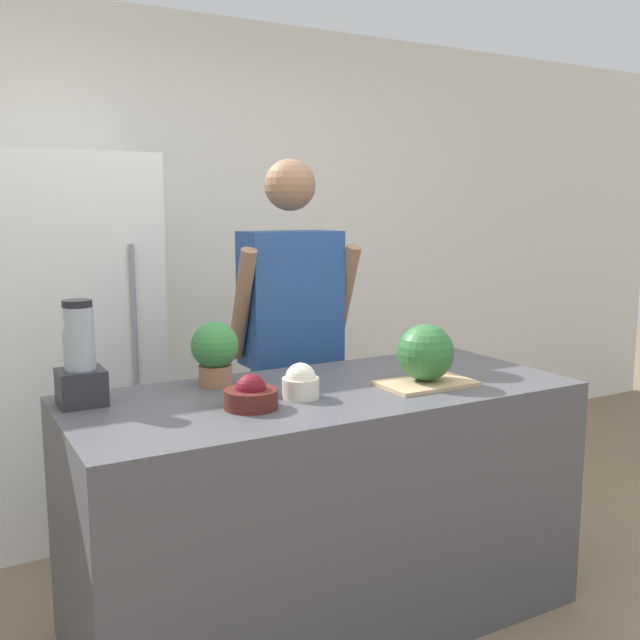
% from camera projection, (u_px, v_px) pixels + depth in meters
% --- Properties ---
extents(wall_back, '(8.00, 0.06, 2.60)m').
position_uv_depth(wall_back, '(174.00, 252.00, 4.01)').
color(wall_back, white).
rests_on(wall_back, ground_plane).
extents(counter_island, '(1.84, 0.79, 0.89)m').
position_uv_depth(counter_island, '(325.00, 506.00, 2.65)').
color(counter_island, '#4C4C51').
rests_on(counter_island, ground_plane).
extents(refrigerator, '(0.80, 0.70, 1.79)m').
position_uv_depth(refrigerator, '(67.00, 345.00, 3.42)').
color(refrigerator, white).
rests_on(refrigerator, ground_plane).
extents(person, '(0.58, 0.27, 1.76)m').
position_uv_depth(person, '(291.00, 349.00, 3.26)').
color(person, '#4C608C').
rests_on(person, ground_plane).
extents(cutting_board, '(0.35, 0.22, 0.01)m').
position_uv_depth(cutting_board, '(426.00, 383.00, 2.65)').
color(cutting_board, tan).
rests_on(cutting_board, counter_island).
extents(watermelon, '(0.21, 0.21, 0.21)m').
position_uv_depth(watermelon, '(426.00, 353.00, 2.65)').
color(watermelon, '#2D6B33').
rests_on(watermelon, cutting_board).
extents(bowl_cherries, '(0.18, 0.18, 0.11)m').
position_uv_depth(bowl_cherries, '(251.00, 395.00, 2.34)').
color(bowl_cherries, '#511E19').
rests_on(bowl_cherries, counter_island).
extents(bowl_cream, '(0.13, 0.13, 0.12)m').
position_uv_depth(bowl_cream, '(301.00, 383.00, 2.46)').
color(bowl_cream, beige).
rests_on(bowl_cream, counter_island).
extents(blender, '(0.15, 0.15, 0.35)m').
position_uv_depth(blender, '(80.00, 363.00, 2.36)').
color(blender, '#28282D').
rests_on(blender, counter_island).
extents(potted_plant, '(0.18, 0.18, 0.24)m').
position_uv_depth(potted_plant, '(215.00, 351.00, 2.62)').
color(potted_plant, '#996647').
rests_on(potted_plant, counter_island).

